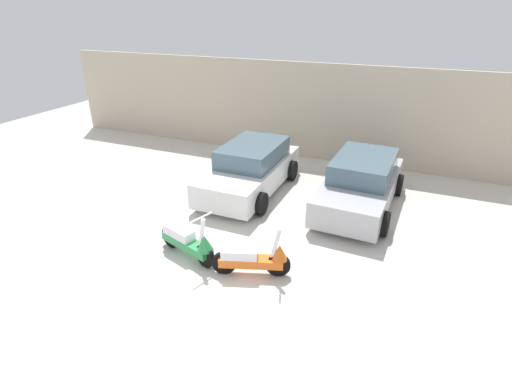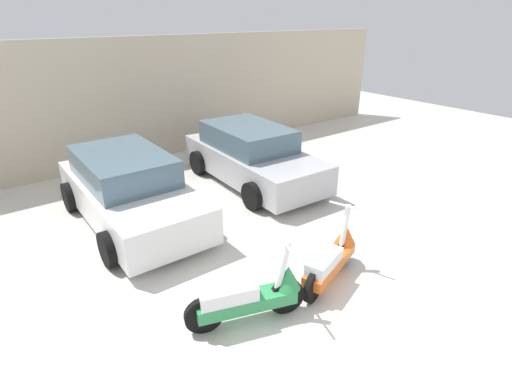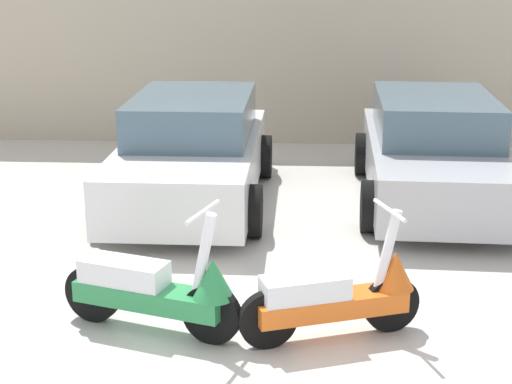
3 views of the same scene
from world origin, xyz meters
The scene contains 6 objects.
ground_plane centered at (0.00, 0.00, 0.00)m, with size 28.00×28.00×0.00m, color silver.
wall_back centered at (0.00, 7.67, 1.60)m, with size 19.60×0.12×3.20m, color beige.
scooter_front_left centered at (-0.62, 0.72, 0.40)m, with size 1.57×0.79×1.13m.
scooter_front_right centered at (0.88, 0.71, 0.39)m, with size 1.50×0.77×1.09m.
car_rear_left centered at (-0.82, 4.38, 0.64)m, with size 1.93×3.95×1.34m.
car_rear_center centered at (2.25, 4.58, 0.64)m, with size 2.02×3.97×1.33m.
Camera 2 is at (-3.06, -2.62, 3.73)m, focal length 28.00 mm.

